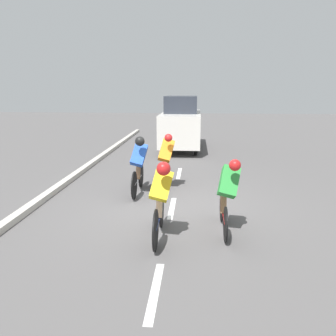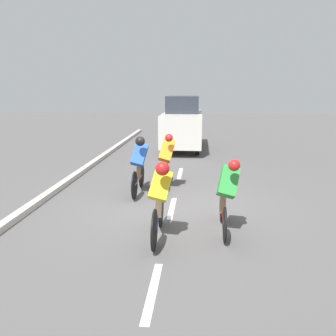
# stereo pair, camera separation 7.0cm
# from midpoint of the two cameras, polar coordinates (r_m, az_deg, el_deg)

# --- Properties ---
(ground_plane) EXTENTS (60.00, 60.00, 0.00)m
(ground_plane) POSITION_cam_midpoint_polar(r_m,az_deg,el_deg) (7.71, 0.49, -6.71)
(ground_plane) COLOR #565454
(lane_stripe_near) EXTENTS (0.12, 1.40, 0.01)m
(lane_stripe_near) POSITION_cam_midpoint_polar(r_m,az_deg,el_deg) (4.77, -2.73, -20.55)
(lane_stripe_near) COLOR white
(lane_stripe_near) RESTS_ON ground
(lane_stripe_mid) EXTENTS (0.12, 1.40, 0.01)m
(lane_stripe_mid) POSITION_cam_midpoint_polar(r_m,az_deg,el_deg) (7.62, 0.43, -6.96)
(lane_stripe_mid) COLOR white
(lane_stripe_mid) RESTS_ON ground
(lane_stripe_far) EXTENTS (0.12, 1.40, 0.01)m
(lane_stripe_far) POSITION_cam_midpoint_polar(r_m,az_deg,el_deg) (10.66, 1.76, -0.91)
(lane_stripe_far) COLOR white
(lane_stripe_far) RESTS_ON ground
(curb) EXTENTS (0.20, 27.33, 0.14)m
(curb) POSITION_cam_midpoint_polar(r_m,az_deg,el_deg) (8.45, -21.86, -5.39)
(curb) COLOR #B7B2A8
(curb) RESTS_ON ground
(cyclist_blue) EXTENTS (0.45, 1.73, 1.55)m
(cyclist_blue) POSITION_cam_midpoint_polar(r_m,az_deg,el_deg) (8.42, -5.38, 0.82)
(cyclist_blue) COLOR black
(cyclist_blue) RESTS_ON ground
(cyclist_orange) EXTENTS (0.46, 1.72, 1.55)m
(cyclist_orange) POSITION_cam_midpoint_polar(r_m,az_deg,el_deg) (8.88, -0.65, 1.39)
(cyclist_orange) COLOR black
(cyclist_orange) RESTS_ON ground
(cyclist_green) EXTENTS (0.45, 1.60, 1.48)m
(cyclist_green) POSITION_cam_midpoint_polar(r_m,az_deg,el_deg) (6.24, 9.96, -4.32)
(cyclist_green) COLOR black
(cyclist_green) RESTS_ON ground
(cyclist_yellow) EXTENTS (0.44, 1.70, 1.51)m
(cyclist_yellow) POSITION_cam_midpoint_polar(r_m,az_deg,el_deg) (5.83, -1.66, -5.23)
(cyclist_yellow) COLOR black
(cyclist_yellow) RESTS_ON ground
(support_car) EXTENTS (1.70, 4.35, 2.38)m
(support_car) POSITION_cam_midpoint_polar(r_m,az_deg,el_deg) (14.91, 2.16, 7.82)
(support_car) COLOR black
(support_car) RESTS_ON ground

